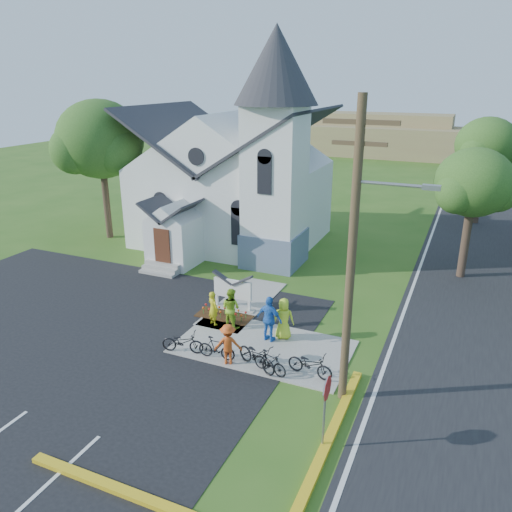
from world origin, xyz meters
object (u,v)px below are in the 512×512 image
at_px(cyclist_0, 213,308).
at_px(bike_1, 217,348).
at_px(cyclist_3, 228,344).
at_px(cyclist_4, 284,319).
at_px(church_sign, 233,289).
at_px(cyclist_1, 231,308).
at_px(bike_0, 183,342).
at_px(utility_pole, 354,249).
at_px(bike_4, 310,364).
at_px(stop_sign, 326,397).
at_px(bike_2, 257,356).
at_px(bike_3, 270,362).
at_px(cyclist_2, 270,319).

distance_m(cyclist_0, bike_1, 2.91).
bearing_deg(cyclist_3, cyclist_0, -74.01).
bearing_deg(cyclist_4, cyclist_3, 51.34).
height_order(church_sign, cyclist_1, cyclist_1).
bearing_deg(bike_0, cyclist_1, -29.48).
bearing_deg(church_sign, utility_pole, -35.60).
relative_size(cyclist_0, bike_4, 0.89).
relative_size(church_sign, bike_1, 1.43).
xyz_separation_m(cyclist_1, cyclist_4, (2.45, -0.01, -0.02)).
bearing_deg(stop_sign, utility_pole, 91.49).
height_order(cyclist_1, cyclist_4, cyclist_1).
height_order(bike_0, bike_2, bike_2).
bearing_deg(utility_pole, cyclist_4, 138.32).
height_order(cyclist_1, bike_2, cyclist_1).
xyz_separation_m(cyclist_0, bike_3, (3.76, -2.59, -0.34)).
bearing_deg(cyclist_2, bike_4, 152.80).
bearing_deg(church_sign, cyclist_4, -28.05).
xyz_separation_m(church_sign, bike_0, (-0.05, -4.40, -0.53)).
bearing_deg(bike_4, utility_pole, -109.00).
bearing_deg(bike_1, bike_2, -92.61).
relative_size(cyclist_0, cyclist_1, 0.87).
bearing_deg(cyclist_4, bike_2, 73.89).
bearing_deg(stop_sign, cyclist_3, 147.26).
height_order(stop_sign, bike_4, stop_sign).
relative_size(utility_pole, bike_1, 6.51).
bearing_deg(bike_3, utility_pole, -80.19).
bearing_deg(church_sign, cyclist_2, -38.13).
relative_size(stop_sign, cyclist_1, 1.37).
relative_size(utility_pole, bike_4, 5.64).
relative_size(cyclist_0, cyclist_3, 0.96).
bearing_deg(bike_0, cyclist_3, -102.96).
distance_m(bike_1, cyclist_3, 0.67).
bearing_deg(bike_1, cyclist_1, 10.79).
xyz_separation_m(cyclist_0, cyclist_4, (3.27, 0.11, 0.10)).
height_order(church_sign, bike_2, church_sign).
relative_size(bike_0, bike_1, 1.11).
distance_m(church_sign, cyclist_2, 3.49).
distance_m(stop_sign, bike_1, 6.21).
height_order(church_sign, cyclist_2, cyclist_2).
bearing_deg(cyclist_4, cyclist_0, -12.24).
bearing_deg(cyclist_1, church_sign, -53.38).
height_order(cyclist_2, cyclist_4, cyclist_2).
bearing_deg(bike_1, bike_3, -96.07).
height_order(church_sign, bike_4, church_sign).
height_order(utility_pole, stop_sign, utility_pole).
relative_size(church_sign, utility_pole, 0.22).
xyz_separation_m(cyclist_2, cyclist_4, (0.45, 0.45, -0.10)).
bearing_deg(utility_pole, bike_1, 175.52).
bearing_deg(bike_4, church_sign, 60.05).
bearing_deg(cyclist_2, stop_sign, 136.82).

